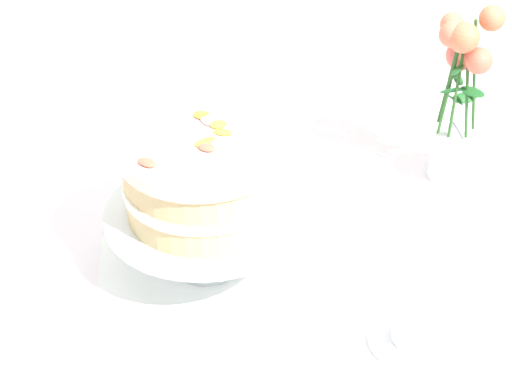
{
  "coord_description": "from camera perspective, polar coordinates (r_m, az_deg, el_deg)",
  "views": [
    {
      "loc": [
        -0.27,
        -0.95,
        1.53
      ],
      "look_at": [
        -0.05,
        0.0,
        0.86
      ],
      "focal_mm": 57.29,
      "sensor_mm": 36.0,
      "label": 1
    }
  ],
  "objects": [
    {
      "name": "flower_vase",
      "position": [
        1.4,
        13.83,
        6.23
      ],
      "size": [
        0.11,
        0.1,
        0.31
      ],
      "color": "silver",
      "rests_on": "dining_table"
    },
    {
      "name": "teacup",
      "position": [
        1.12,
        11.2,
        -9.33
      ],
      "size": [
        0.13,
        0.13,
        0.06
      ],
      "color": "white",
      "rests_on": "dining_table"
    },
    {
      "name": "layer_cake",
      "position": [
        1.15,
        -3.74,
        1.07
      ],
      "size": [
        0.23,
        0.23,
        0.12
      ],
      "color": "beige",
      "rests_on": "cake_stand"
    },
    {
      "name": "cake_stand",
      "position": [
        1.19,
        -3.61,
        -1.92
      ],
      "size": [
        0.29,
        0.29,
        0.1
      ],
      "color": "silver",
      "rests_on": "linen_napkin"
    },
    {
      "name": "dining_table",
      "position": [
        1.3,
        2.45,
        -7.94
      ],
      "size": [
        1.4,
        1.0,
        0.74
      ],
      "color": "white",
      "rests_on": "ground"
    },
    {
      "name": "linen_napkin",
      "position": [
        1.24,
        -3.48,
        -4.95
      ],
      "size": [
        0.36,
        0.36,
        0.0
      ],
      "primitive_type": "cube",
      "rotation": [
        0.0,
        0.0,
        -0.14
      ],
      "color": "white",
      "rests_on": "dining_table"
    }
  ]
}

